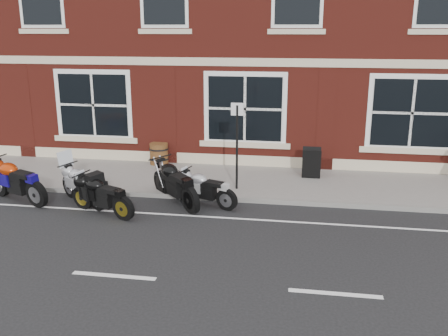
{
  "coord_description": "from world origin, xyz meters",
  "views": [
    {
      "loc": [
        3.34,
        -10.88,
        4.42
      ],
      "look_at": [
        1.31,
        1.6,
        0.85
      ],
      "focal_mm": 40.0,
      "sensor_mm": 36.0,
      "label": 1
    }
  ],
  "objects_px": {
    "moto_touring_silver": "(83,183)",
    "a_board_sign": "(311,163)",
    "moto_sport_black": "(102,194)",
    "moto_sport_silver": "(205,187)",
    "moto_naked_black": "(176,181)",
    "parking_sign": "(237,140)",
    "barrel_planter": "(159,154)",
    "moto_sport_red": "(17,179)"
  },
  "relations": [
    {
      "from": "a_board_sign",
      "to": "moto_sport_silver",
      "type": "bearing_deg",
      "value": -136.75
    },
    {
      "from": "moto_touring_silver",
      "to": "moto_sport_black",
      "type": "bearing_deg",
      "value": -93.24
    },
    {
      "from": "barrel_planter",
      "to": "moto_sport_silver",
      "type": "bearing_deg",
      "value": -56.43
    },
    {
      "from": "barrel_planter",
      "to": "a_board_sign",
      "type": "bearing_deg",
      "value": -9.04
    },
    {
      "from": "moto_sport_red",
      "to": "moto_sport_black",
      "type": "relative_size",
      "value": 1.15
    },
    {
      "from": "moto_touring_silver",
      "to": "moto_sport_red",
      "type": "bearing_deg",
      "value": 130.76
    },
    {
      "from": "moto_sport_silver",
      "to": "parking_sign",
      "type": "height_order",
      "value": "parking_sign"
    },
    {
      "from": "moto_touring_silver",
      "to": "moto_sport_red",
      "type": "distance_m",
      "value": 1.77
    },
    {
      "from": "moto_sport_black",
      "to": "barrel_planter",
      "type": "height_order",
      "value": "moto_sport_black"
    },
    {
      "from": "moto_naked_black",
      "to": "parking_sign",
      "type": "distance_m",
      "value": 2.02
    },
    {
      "from": "moto_sport_black",
      "to": "moto_touring_silver",
      "type": "bearing_deg",
      "value": 73.92
    },
    {
      "from": "moto_sport_red",
      "to": "parking_sign",
      "type": "bearing_deg",
      "value": -49.83
    },
    {
      "from": "moto_sport_black",
      "to": "barrel_planter",
      "type": "distance_m",
      "value": 4.3
    },
    {
      "from": "moto_sport_black",
      "to": "moto_sport_silver",
      "type": "height_order",
      "value": "moto_sport_black"
    },
    {
      "from": "moto_sport_black",
      "to": "moto_sport_silver",
      "type": "bearing_deg",
      "value": -42.78
    },
    {
      "from": "moto_sport_red",
      "to": "moto_sport_black",
      "type": "xyz_separation_m",
      "value": [
        2.57,
        -0.55,
        -0.08
      ]
    },
    {
      "from": "moto_sport_silver",
      "to": "a_board_sign",
      "type": "distance_m",
      "value": 3.69
    },
    {
      "from": "moto_touring_silver",
      "to": "barrel_planter",
      "type": "bearing_deg",
      "value": 21.65
    },
    {
      "from": "moto_sport_red",
      "to": "parking_sign",
      "type": "distance_m",
      "value": 5.89
    },
    {
      "from": "moto_sport_silver",
      "to": "moto_sport_red",
      "type": "bearing_deg",
      "value": 118.78
    },
    {
      "from": "moto_sport_red",
      "to": "a_board_sign",
      "type": "height_order",
      "value": "moto_sport_red"
    },
    {
      "from": "moto_naked_black",
      "to": "barrel_planter",
      "type": "xyz_separation_m",
      "value": [
        -1.41,
        3.26,
        -0.13
      ]
    },
    {
      "from": "moto_sport_red",
      "to": "barrel_planter",
      "type": "bearing_deg",
      "value": -11.87
    },
    {
      "from": "barrel_planter",
      "to": "moto_naked_black",
      "type": "bearing_deg",
      "value": -66.61
    },
    {
      "from": "moto_touring_silver",
      "to": "a_board_sign",
      "type": "relative_size",
      "value": 1.87
    },
    {
      "from": "barrel_planter",
      "to": "moto_touring_silver",
      "type": "bearing_deg",
      "value": -105.08
    },
    {
      "from": "moto_touring_silver",
      "to": "barrel_planter",
      "type": "height_order",
      "value": "moto_touring_silver"
    },
    {
      "from": "moto_sport_black",
      "to": "a_board_sign",
      "type": "relative_size",
      "value": 2.09
    },
    {
      "from": "moto_sport_red",
      "to": "moto_sport_black",
      "type": "distance_m",
      "value": 2.63
    },
    {
      "from": "moto_touring_silver",
      "to": "moto_naked_black",
      "type": "xyz_separation_m",
      "value": [
        2.39,
        0.36,
        0.06
      ]
    },
    {
      "from": "moto_touring_silver",
      "to": "parking_sign",
      "type": "bearing_deg",
      "value": -32.36
    },
    {
      "from": "moto_touring_silver",
      "to": "a_board_sign",
      "type": "height_order",
      "value": "moto_touring_silver"
    },
    {
      "from": "moto_naked_black",
      "to": "a_board_sign",
      "type": "distance_m",
      "value": 4.27
    },
    {
      "from": "moto_sport_black",
      "to": "parking_sign",
      "type": "distance_m",
      "value": 3.83
    },
    {
      "from": "parking_sign",
      "to": "a_board_sign",
      "type": "bearing_deg",
      "value": 36.68
    },
    {
      "from": "moto_touring_silver",
      "to": "a_board_sign",
      "type": "xyz_separation_m",
      "value": [
        5.86,
        2.85,
        0.03
      ]
    },
    {
      "from": "moto_sport_black",
      "to": "a_board_sign",
      "type": "xyz_separation_m",
      "value": [
        5.06,
        3.52,
        0.05
      ]
    },
    {
      "from": "moto_touring_silver",
      "to": "moto_sport_silver",
      "type": "bearing_deg",
      "value": -47.07
    },
    {
      "from": "moto_sport_silver",
      "to": "moto_naked_black",
      "type": "xyz_separation_m",
      "value": [
        -0.77,
        0.02,
        0.11
      ]
    },
    {
      "from": "moto_touring_silver",
      "to": "a_board_sign",
      "type": "distance_m",
      "value": 6.52
    },
    {
      "from": "moto_touring_silver",
      "to": "moto_sport_silver",
      "type": "height_order",
      "value": "moto_touring_silver"
    },
    {
      "from": "moto_touring_silver",
      "to": "moto_naked_black",
      "type": "bearing_deg",
      "value": -44.62
    }
  ]
}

